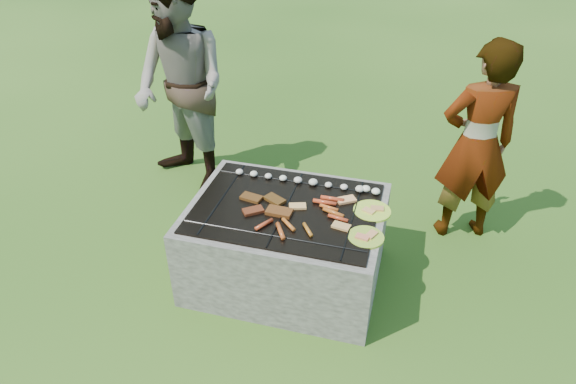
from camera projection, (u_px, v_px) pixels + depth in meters
name	position (u px, v px, depth m)	size (l,w,h in m)	color
lawn	(286.00, 275.00, 3.76)	(60.00, 60.00, 0.00)	#224912
fire_pit	(286.00, 245.00, 3.60)	(1.30, 1.00, 0.62)	gray
mushrooms	(315.00, 182.00, 3.64)	(1.06, 0.08, 0.04)	silver
pork_slabs	(267.00, 205.00, 3.42)	(0.40, 0.30, 0.02)	brown
sausages	(312.00, 215.00, 3.32)	(0.56, 0.53, 0.03)	red
bread_on_grate	(330.00, 209.00, 3.39)	(0.45, 0.41, 0.02)	#F4C17C
plate_far	(372.00, 211.00, 3.39)	(0.30, 0.30, 0.03)	#F7FF3C
plate_near	(366.00, 237.00, 3.16)	(0.24, 0.24, 0.03)	gold
cook	(477.00, 145.00, 3.77)	(0.58, 0.38, 1.59)	#9E9283
bystander	(181.00, 88.00, 4.31)	(0.91, 0.71, 1.87)	gray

